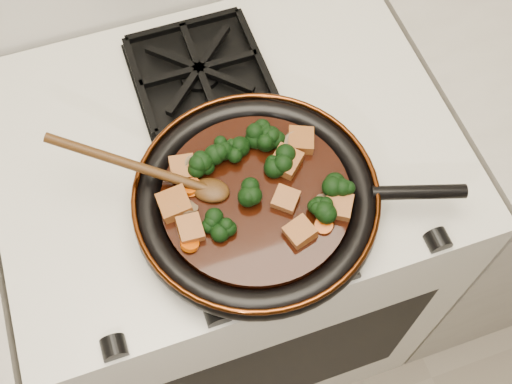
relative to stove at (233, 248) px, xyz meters
name	(u,v)px	position (x,y,z in m)	size (l,w,h in m)	color
stove	(233,248)	(0.00, 0.00, 0.00)	(0.76, 0.60, 0.90)	beige
burner_grate_front	(252,208)	(0.00, -0.14, 0.46)	(0.23, 0.23, 0.03)	black
burner_grate_back	(199,72)	(0.00, 0.14, 0.46)	(0.23, 0.23, 0.03)	black
skillet	(257,200)	(0.01, -0.14, 0.49)	(0.49, 0.37, 0.05)	black
braising_sauce	(256,199)	(0.01, -0.14, 0.50)	(0.28, 0.28, 0.02)	black
tofu_cube_0	(183,169)	(-0.08, -0.07, 0.52)	(0.04, 0.04, 0.02)	brown
tofu_cube_1	(175,205)	(-0.11, -0.12, 0.52)	(0.04, 0.04, 0.02)	brown
tofu_cube_2	(286,162)	(0.06, -0.11, 0.52)	(0.04, 0.04, 0.02)	brown
tofu_cube_3	(300,232)	(0.04, -0.22, 0.52)	(0.04, 0.04, 0.02)	brown
tofu_cube_4	(301,141)	(0.10, -0.08, 0.52)	(0.04, 0.04, 0.02)	brown
tofu_cube_5	(286,200)	(0.04, -0.17, 0.52)	(0.03, 0.03, 0.02)	brown
tofu_cube_6	(190,229)	(-0.10, -0.17, 0.52)	(0.04, 0.03, 0.02)	brown
tofu_cube_7	(339,206)	(0.11, -0.20, 0.52)	(0.04, 0.04, 0.02)	brown
broccoli_floret_0	(244,193)	(-0.01, -0.14, 0.52)	(0.06, 0.06, 0.05)	black
broccoli_floret_1	(268,135)	(0.06, -0.06, 0.52)	(0.06, 0.06, 0.05)	black
broccoli_floret_2	(324,213)	(0.09, -0.21, 0.52)	(0.06, 0.06, 0.05)	black
broccoli_floret_3	(214,152)	(-0.03, -0.06, 0.52)	(0.06, 0.06, 0.06)	black
broccoli_floret_4	(279,162)	(0.06, -0.10, 0.52)	(0.06, 0.06, 0.05)	black
broccoli_floret_5	(340,190)	(0.12, -0.18, 0.52)	(0.06, 0.06, 0.05)	black
broccoli_floret_6	(256,142)	(0.03, -0.06, 0.52)	(0.06, 0.06, 0.05)	black
broccoli_floret_7	(219,225)	(-0.06, -0.18, 0.52)	(0.06, 0.06, 0.05)	black
broccoli_floret_8	(235,154)	(0.00, -0.07, 0.52)	(0.06, 0.06, 0.05)	black
broccoli_floret_9	(200,165)	(-0.06, -0.07, 0.52)	(0.06, 0.06, 0.05)	black
carrot_coin_0	(190,244)	(-0.11, -0.19, 0.51)	(0.03, 0.03, 0.01)	#CC4A05
carrot_coin_1	(191,187)	(-0.08, -0.10, 0.51)	(0.03, 0.03, 0.01)	#CC4A05
carrot_coin_2	(229,150)	(-0.01, -0.06, 0.51)	(0.03, 0.03, 0.01)	#CC4A05
carrot_coin_3	(324,225)	(0.08, -0.22, 0.51)	(0.03, 0.03, 0.01)	#CC4A05
carrot_coin_4	(189,187)	(-0.08, -0.10, 0.51)	(0.03, 0.03, 0.01)	#CC4A05
mushroom_slice_0	(194,166)	(-0.07, -0.07, 0.52)	(0.03, 0.03, 0.01)	#796246
mushroom_slice_1	(327,202)	(0.10, -0.19, 0.52)	(0.04, 0.04, 0.01)	#796246
mushroom_slice_2	(188,217)	(-0.10, -0.15, 0.52)	(0.03, 0.03, 0.01)	#796246
mushroom_slice_3	(185,206)	(-0.10, -0.13, 0.52)	(0.04, 0.04, 0.01)	#796246
mushroom_slice_4	(295,144)	(0.09, -0.08, 0.52)	(0.04, 0.04, 0.01)	#796246
wooden_spoon	(164,175)	(-0.11, -0.08, 0.53)	(0.15, 0.10, 0.25)	#3F240D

